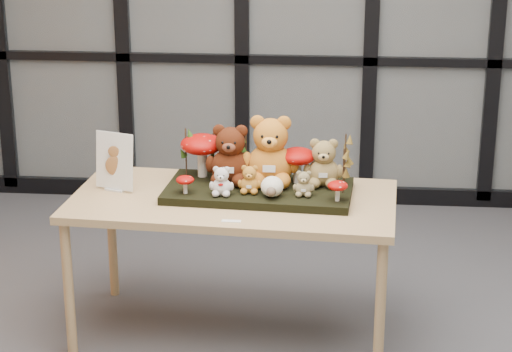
# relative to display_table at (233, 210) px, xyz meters

# --- Properties ---
(room_shell) EXTENTS (5.00, 5.00, 5.00)m
(room_shell) POSITION_rel_display_table_xyz_m (0.29, -0.40, 0.98)
(room_shell) COLOR beige
(room_shell) RESTS_ON floor
(glass_partition) EXTENTS (4.90, 0.06, 2.78)m
(glass_partition) POSITION_rel_display_table_xyz_m (0.29, 2.07, 0.72)
(glass_partition) COLOR #2D383F
(glass_partition) RESTS_ON floor
(display_table) EXTENTS (1.67, 0.92, 0.76)m
(display_table) POSITION_rel_display_table_xyz_m (0.00, 0.00, 0.00)
(display_table) COLOR tan
(display_table) RESTS_ON floor
(diorama_tray) EXTENTS (0.96, 0.53, 0.04)m
(diorama_tray) POSITION_rel_display_table_xyz_m (0.13, 0.05, 0.09)
(diorama_tray) COLOR black
(diorama_tray) RESTS_ON display_table
(bear_pooh_yellow) EXTENTS (0.32, 0.29, 0.39)m
(bear_pooh_yellow) POSITION_rel_display_table_xyz_m (0.18, 0.13, 0.30)
(bear_pooh_yellow) COLOR #C7711F
(bear_pooh_yellow) RESTS_ON diorama_tray
(bear_brown_medium) EXTENTS (0.27, 0.25, 0.33)m
(bear_brown_medium) POSITION_rel_display_table_xyz_m (-0.03, 0.12, 0.27)
(bear_brown_medium) COLOR #421809
(bear_brown_medium) RESTS_ON diorama_tray
(bear_tan_back) EXTENTS (0.22, 0.20, 0.27)m
(bear_tan_back) POSITION_rel_display_table_xyz_m (0.45, 0.12, 0.24)
(bear_tan_back) COLOR olive
(bear_tan_back) RESTS_ON diorama_tray
(bear_small_yellow) EXTENTS (0.13, 0.12, 0.16)m
(bear_small_yellow) POSITION_rel_display_table_xyz_m (0.09, -0.03, 0.18)
(bear_small_yellow) COLOR #B87425
(bear_small_yellow) RESTS_ON diorama_tray
(bear_white_bow) EXTENTS (0.13, 0.12, 0.16)m
(bear_white_bow) POSITION_rel_display_table_xyz_m (-0.05, -0.07, 0.19)
(bear_white_bow) COLOR silver
(bear_white_bow) RESTS_ON diorama_tray
(bear_beige_small) EXTENTS (0.11, 0.10, 0.14)m
(bear_beige_small) POSITION_rel_display_table_xyz_m (0.36, -0.05, 0.18)
(bear_beige_small) COLOR #8D7C50
(bear_beige_small) RESTS_ON diorama_tray
(plush_cream_hedgehog) EXTENTS (0.09, 0.08, 0.11)m
(plush_cream_hedgehog) POSITION_rel_display_table_xyz_m (0.20, -0.08, 0.16)
(plush_cream_hedgehog) COLOR white
(plush_cream_hedgehog) RESTS_ON diorama_tray
(mushroom_back_left) EXTENTS (0.22, 0.22, 0.25)m
(mushroom_back_left) POSITION_rel_display_table_xyz_m (-0.18, 0.20, 0.23)
(mushroom_back_left) COLOR #980804
(mushroom_back_left) RESTS_ON diorama_tray
(mushroom_back_right) EXTENTS (0.18, 0.18, 0.20)m
(mushroom_back_right) POSITION_rel_display_table_xyz_m (0.32, 0.14, 0.21)
(mushroom_back_right) COLOR #980804
(mushroom_back_right) RESTS_ON diorama_tray
(mushroom_front_left) EXTENTS (0.09, 0.09, 0.10)m
(mushroom_front_left) POSITION_rel_display_table_xyz_m (-0.23, -0.07, 0.16)
(mushroom_front_left) COLOR #980804
(mushroom_front_left) RESTS_ON diorama_tray
(mushroom_front_right) EXTENTS (0.10, 0.10, 0.11)m
(mushroom_front_right) POSITION_rel_display_table_xyz_m (0.52, -0.11, 0.16)
(mushroom_front_right) COLOR #980804
(mushroom_front_right) RESTS_ON diorama_tray
(sprig_green_far_left) EXTENTS (0.05, 0.05, 0.26)m
(sprig_green_far_left) POSITION_rel_display_table_xyz_m (-0.27, 0.20, 0.24)
(sprig_green_far_left) COLOR #12370C
(sprig_green_far_left) RESTS_ON diorama_tray
(sprig_green_mid_left) EXTENTS (0.05, 0.05, 0.23)m
(sprig_green_mid_left) POSITION_rel_display_table_xyz_m (-0.13, 0.24, 0.22)
(sprig_green_mid_left) COLOR #12370C
(sprig_green_mid_left) RESTS_ON diorama_tray
(sprig_dry_far_right) EXTENTS (0.05, 0.05, 0.27)m
(sprig_dry_far_right) POSITION_rel_display_table_xyz_m (0.56, 0.13, 0.24)
(sprig_dry_far_right) COLOR brown
(sprig_dry_far_right) RESTS_ON diorama_tray
(sprig_dry_mid_right) EXTENTS (0.05, 0.05, 0.23)m
(sprig_dry_mid_right) POSITION_rel_display_table_xyz_m (0.55, 0.00, 0.22)
(sprig_dry_mid_right) COLOR brown
(sprig_dry_mid_right) RESTS_ON diorama_tray
(sprig_green_centre) EXTENTS (0.05, 0.05, 0.22)m
(sprig_green_centre) POSITION_rel_display_table_xyz_m (0.04, 0.24, 0.22)
(sprig_green_centre) COLOR #12370C
(sprig_green_centre) RESTS_ON diorama_tray
(sign_holder) EXTENTS (0.21, 0.10, 0.30)m
(sign_holder) POSITION_rel_display_table_xyz_m (-0.61, 0.06, 0.21)
(sign_holder) COLOR silver
(sign_holder) RESTS_ON display_table
(label_card) EXTENTS (0.09, 0.03, 0.00)m
(label_card) POSITION_rel_display_table_xyz_m (0.03, -0.33, 0.07)
(label_card) COLOR white
(label_card) RESTS_ON display_table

